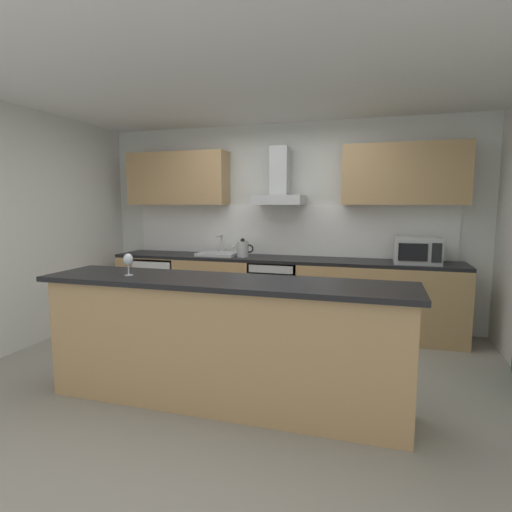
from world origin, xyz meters
The scene contains 15 objects.
ground centered at (0.00, 0.00, -0.01)m, with size 5.95×4.56×0.02m, color gray.
ceiling centered at (0.00, 0.00, 2.61)m, with size 5.95×4.56×0.02m, color white.
wall_back centered at (0.00, 1.84, 1.30)m, with size 5.95×0.12×2.60m, color silver.
wall_left centered at (-2.54, 0.00, 1.30)m, with size 0.12×4.56×2.60m, color silver.
backsplash_tile centered at (0.00, 1.77, 1.23)m, with size 4.21×0.02×0.66m, color white.
counter_back centered at (0.00, 1.46, 0.45)m, with size 4.36×0.60×0.90m.
counter_island centered at (0.06, -0.64, 0.51)m, with size 2.89×0.64×1.00m.
upper_cabinets centered at (0.00, 1.61, 1.91)m, with size 4.30×0.32×0.70m.
oven centered at (-0.02, 1.43, 0.46)m, with size 0.60×0.62×0.80m.
refrigerator centered at (-1.63, 1.43, 0.43)m, with size 0.58×0.60×0.85m.
microwave centered at (1.62, 1.41, 1.05)m, with size 0.50×0.38×0.30m.
sink centered at (-0.81, 1.45, 0.93)m, with size 0.50×0.40×0.26m.
kettle centered at (-0.45, 1.40, 1.01)m, with size 0.29×0.15×0.24m.
range_hood centered at (-0.02, 1.56, 1.79)m, with size 0.62×0.45×0.72m.
wine_glass centered at (-0.72, -0.69, 1.12)m, with size 0.08×0.08×0.18m.
Camera 1 is at (1.20, -3.52, 1.57)m, focal length 28.92 mm.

